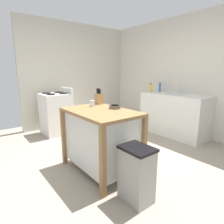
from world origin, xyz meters
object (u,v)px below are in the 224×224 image
Objects in this scene: drinking_cup at (92,103)px; kitchen_island at (101,137)px; bottle_hand_soap at (151,88)px; bottle_spray_cleaner at (160,88)px; sink_faucet at (179,89)px; stove at (56,113)px; knife_block at (99,98)px; bowl_ceramic_wide at (115,107)px; trash_bin at (137,174)px.

kitchen_island is at bearing -11.09° from drinking_cup.
bottle_spray_cleaner is (0.13, 0.18, 0.01)m from bottle_hand_soap.
drinking_cup is 0.43× the size of sink_faucet.
sink_faucet is 0.21× the size of stove.
knife_block reaches higher than sink_faucet.
bowl_ceramic_wide reaches higher than trash_bin.
kitchen_island is 1.72× the size of trash_bin.
bottle_hand_soap is (-0.51, 1.85, 0.03)m from knife_block.
sink_faucet is (0.13, 2.05, 0.04)m from knife_block.
bowl_ceramic_wide is at bearing -81.46° from sink_faucet.
bowl_ceramic_wide is 1.72× the size of drinking_cup.
bottle_hand_soap is (-0.94, 2.11, 0.51)m from kitchen_island.
bottle_spray_cleaner reaches higher than trash_bin.
knife_block is 1.66m from stove.
bottle_hand_soap is at bearing 116.96° from bowl_ceramic_wide.
kitchen_island is at bearing -4.32° from stove.
bottle_spray_cleaner is at bearing 54.10° from bottle_hand_soap.
trash_bin is at bearing -65.69° from sink_faucet.
bottle_spray_cleaner is at bearing 109.37° from kitchen_island.
bottle_hand_soap is at bearing 128.19° from trash_bin.
bottle_spray_cleaner is (-0.51, -0.02, -0.01)m from sink_faucet.
stove is at bearing 175.38° from trash_bin.
sink_faucet reaches higher than kitchen_island.
stove is at bearing 175.68° from kitchen_island.
knife_block reaches higher than bottle_hand_soap.
kitchen_island is 2.00m from stove.
drinking_cup is at bearing -58.98° from knife_block.
drinking_cup is 2.29m from bottle_spray_cleaner.
kitchen_island is 2.39m from sink_faucet.
stove is (-1.19, -2.14, -0.55)m from bottle_spray_cleaner.
bottle_hand_soap is at bearing -162.69° from sink_faucet.
bottle_hand_soap is at bearing 107.14° from drinking_cup.
stove is at bearing -119.08° from bottle_spray_cleaner.
sink_faucet is 1.06× the size of bottle_hand_soap.
bowl_ceramic_wide is 0.79× the size of bottle_hand_soap.
bowl_ceramic_wide is at bearing 85.97° from kitchen_island.
bowl_ceramic_wide is 0.75× the size of sink_faucet.
bowl_ceramic_wide is 0.75× the size of bottle_spray_cleaner.
stove reaches higher than trash_bin.
sink_faucet reaches higher than trash_bin.
kitchen_island is 5.25× the size of bottle_hand_soap.
bowl_ceramic_wide is 2.06m from stove.
trash_bin is (1.21, -0.33, -0.66)m from knife_block.
bottle_spray_cleaner is (-0.82, 2.05, 0.10)m from bowl_ceramic_wide.
knife_block is at bearing -93.59° from sink_faucet.
bottle_spray_cleaner is at bearing 100.66° from knife_block.
drinking_cup is (-0.30, 0.06, 0.44)m from kitchen_island.
drinking_cup is 1.76m from stove.
sink_faucet is at bearing 2.26° from bottle_spray_cleaner.
bottle_hand_soap is (-0.63, 2.05, 0.08)m from drinking_cup.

